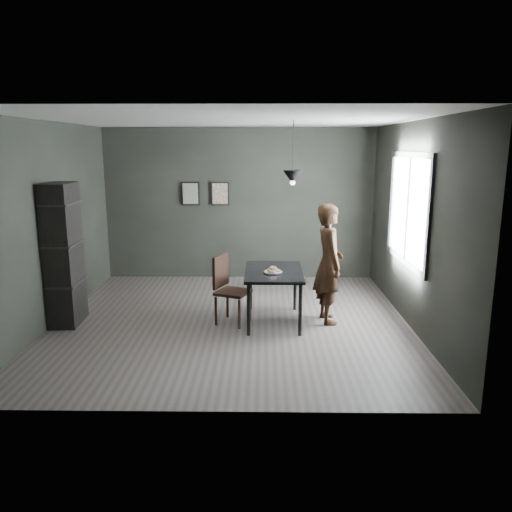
{
  "coord_description": "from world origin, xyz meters",
  "views": [
    {
      "loc": [
        0.45,
        -6.79,
        2.46
      ],
      "look_at": [
        0.35,
        0.05,
        0.95
      ],
      "focal_mm": 35.0,
      "sensor_mm": 36.0,
      "label": 1
    }
  ],
  "objects_px": {
    "cafe_table": "(274,276)",
    "woman": "(329,264)",
    "white_plate": "(273,272)",
    "shelf_unit": "(63,255)",
    "wood_chair": "(227,285)",
    "pendant_lamp": "(293,177)"
  },
  "relations": [
    {
      "from": "cafe_table",
      "to": "shelf_unit",
      "type": "distance_m",
      "value": 2.94
    },
    {
      "from": "white_plate",
      "to": "pendant_lamp",
      "type": "bearing_deg",
      "value": 39.93
    },
    {
      "from": "cafe_table",
      "to": "white_plate",
      "type": "distance_m",
      "value": 0.15
    },
    {
      "from": "wood_chair",
      "to": "woman",
      "type": "bearing_deg",
      "value": 25.55
    },
    {
      "from": "woman",
      "to": "white_plate",
      "type": "bearing_deg",
      "value": 93.35
    },
    {
      "from": "cafe_table",
      "to": "white_plate",
      "type": "relative_size",
      "value": 5.22
    },
    {
      "from": "woman",
      "to": "shelf_unit",
      "type": "height_order",
      "value": "shelf_unit"
    },
    {
      "from": "woman",
      "to": "shelf_unit",
      "type": "xyz_separation_m",
      "value": [
        -3.69,
        -0.12,
        0.14
      ]
    },
    {
      "from": "shelf_unit",
      "to": "pendant_lamp",
      "type": "distance_m",
      "value": 3.35
    },
    {
      "from": "cafe_table",
      "to": "pendant_lamp",
      "type": "height_order",
      "value": "pendant_lamp"
    },
    {
      "from": "cafe_table",
      "to": "shelf_unit",
      "type": "relative_size",
      "value": 0.61
    },
    {
      "from": "cafe_table",
      "to": "white_plate",
      "type": "height_order",
      "value": "white_plate"
    },
    {
      "from": "pendant_lamp",
      "to": "wood_chair",
      "type": "bearing_deg",
      "value": -171.73
    },
    {
      "from": "wood_chair",
      "to": "shelf_unit",
      "type": "relative_size",
      "value": 0.49
    },
    {
      "from": "white_plate",
      "to": "shelf_unit",
      "type": "distance_m",
      "value": 2.92
    },
    {
      "from": "wood_chair",
      "to": "pendant_lamp",
      "type": "xyz_separation_m",
      "value": [
        0.9,
        0.13,
        1.5
      ]
    },
    {
      "from": "white_plate",
      "to": "woman",
      "type": "height_order",
      "value": "woman"
    },
    {
      "from": "cafe_table",
      "to": "pendant_lamp",
      "type": "relative_size",
      "value": 1.39
    },
    {
      "from": "woman",
      "to": "pendant_lamp",
      "type": "xyz_separation_m",
      "value": [
        -0.52,
        0.06,
        1.2
      ]
    },
    {
      "from": "cafe_table",
      "to": "woman",
      "type": "xyz_separation_m",
      "value": [
        0.77,
        0.04,
        0.18
      ]
    },
    {
      "from": "woman",
      "to": "pendant_lamp",
      "type": "distance_m",
      "value": 1.31
    },
    {
      "from": "cafe_table",
      "to": "wood_chair",
      "type": "height_order",
      "value": "wood_chair"
    }
  ]
}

